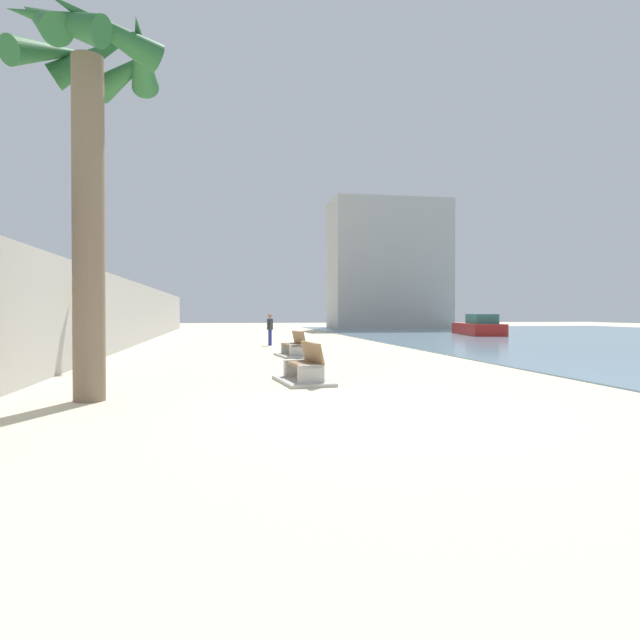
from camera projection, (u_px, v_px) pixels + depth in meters
ground_plane at (278, 347)px, 27.27m from camera, size 120.00×120.00×0.00m
seawall at (119, 314)px, 25.94m from camera, size 0.80×64.00×3.25m
palm_tree at (89, 108)px, 10.55m from camera, size 3.21×3.24×7.80m
bench_near at (304, 373)px, 13.40m from camera, size 1.34×2.21×0.98m
bench_far at (294, 350)px, 21.30m from camera, size 1.34×2.22×0.98m
person_walking at (270, 327)px, 28.27m from camera, size 0.34×0.45×1.62m
boat_mid_bay at (479, 327)px, 40.94m from camera, size 3.49×7.15×1.53m
pedestrian_sign at (88, 317)px, 16.24m from camera, size 0.85×0.08×2.53m
harbor_building at (389, 265)px, 57.23m from camera, size 12.00×6.00×13.16m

